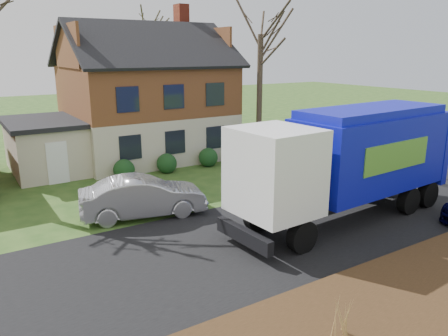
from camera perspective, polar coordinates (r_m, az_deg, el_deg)
ground at (r=15.43m, az=4.04°, el=-9.42°), size 120.00×120.00×0.00m
road at (r=15.42m, az=4.05°, el=-9.39°), size 80.00×7.00×0.02m
mulch_verge at (r=12.03m, az=19.86°, el=-17.10°), size 80.00×3.50×0.30m
main_house at (r=27.15m, az=-11.00°, el=9.78°), size 12.95×8.95×9.26m
garbage_truck at (r=17.31m, az=16.31°, el=1.39°), size 10.16×3.26×4.29m
silver_sedan at (r=17.58m, az=-10.51°, el=-3.72°), size 5.14×2.74×1.61m
tree_front_east at (r=26.03m, az=4.88°, el=19.63°), size 3.76×3.76×10.45m
tree_back at (r=35.91m, az=-10.34°, el=18.57°), size 3.32×3.32×10.51m
grass_clump_mid at (r=10.27m, az=14.79°, el=-18.33°), size 0.36×0.30×1.01m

